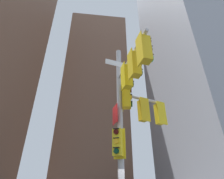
{
  "coord_description": "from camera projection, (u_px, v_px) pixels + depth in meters",
  "views": [
    {
      "loc": [
        -1.16,
        -7.14,
        1.85
      ],
      "look_at": [
        -0.35,
        -0.11,
        5.78
      ],
      "focal_mm": 28.99,
      "sensor_mm": 36.0,
      "label": 1
    }
  ],
  "objects": [
    {
      "name": "building_mid_block",
      "position": [
        95.0,
        99.0,
        38.23
      ],
      "size": [
        12.23,
        12.23,
        37.37
      ],
      "primitive_type": "cube",
      "color": "brown",
      "rests_on": "ground"
    },
    {
      "name": "building_tower_right",
      "position": [
        204.0,
        40.0,
        26.72
      ],
      "size": [
        14.45,
        14.45,
        42.35
      ],
      "primitive_type": "cube",
      "color": "#9399A3",
      "rests_on": "ground"
    },
    {
      "name": "signal_pole_assembly",
      "position": [
        131.0,
        106.0,
        7.41
      ],
      "size": [
        3.06,
        4.09,
        8.12
      ],
      "color": "#B2B2B5",
      "rests_on": "ground"
    }
  ]
}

